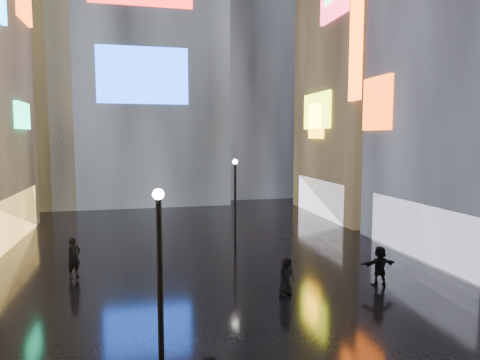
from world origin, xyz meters
name	(u,v)px	position (x,y,z in m)	size (l,w,h in m)	color
ground	(207,256)	(0.00, 20.00, 0.00)	(140.00, 140.00, 0.00)	black
building_right_far	(377,47)	(15.98, 30.00, 13.98)	(10.28, 12.00, 28.00)	black
tower_flank_right	(248,45)	(9.00, 46.00, 17.00)	(12.00, 12.00, 34.00)	black
tower_flank_left	(23,68)	(-14.00, 42.00, 13.00)	(10.00, 10.00, 26.00)	black
lamp_near	(160,273)	(-3.04, 8.41, 2.94)	(0.30, 0.30, 5.20)	black
lamp_far	(235,197)	(2.10, 22.14, 2.94)	(0.30, 0.30, 5.20)	black
pedestrian_4	(286,276)	(2.32, 13.52, 0.80)	(0.78, 0.51, 1.60)	black
pedestrian_5	(380,266)	(6.70, 13.59, 0.88)	(1.63, 0.52, 1.76)	black
pedestrian_6	(74,257)	(-6.57, 17.88, 0.94)	(0.69, 0.45, 1.89)	black
umbrella_2	(286,247)	(2.32, 13.52, 2.02)	(0.91, 0.93, 0.84)	black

